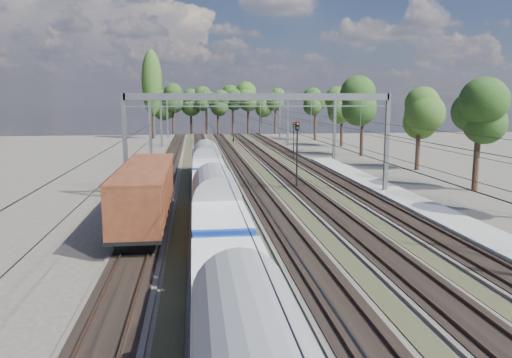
{
  "coord_description": "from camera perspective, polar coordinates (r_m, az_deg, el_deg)",
  "views": [
    {
      "loc": [
        -5.71,
        -13.01,
        8.47
      ],
      "look_at": [
        -1.33,
        22.23,
        2.8
      ],
      "focal_mm": 35.0,
      "sensor_mm": 36.0,
      "label": 1
    }
  ],
  "objects": [
    {
      "name": "platform",
      "position": [
        38.37,
        20.66,
        -4.04
      ],
      "size": [
        3.0,
        70.0,
        0.3
      ],
      "primitive_type": "cube",
      "color": "gray",
      "rests_on": "ground"
    },
    {
      "name": "signal_near",
      "position": [
        47.0,
        4.72,
        3.66
      ],
      "size": [
        0.46,
        0.42,
        6.42
      ],
      "rotation": [
        0.0,
        0.0,
        -0.38
      ],
      "color": "black",
      "rests_on": "ground"
    },
    {
      "name": "emu_train",
      "position": [
        30.53,
        -4.67,
        -2.37
      ],
      "size": [
        2.82,
        59.78,
        4.13
      ],
      "color": "black",
      "rests_on": "ground"
    },
    {
      "name": "catenary",
      "position": [
        66.0,
        -1.84,
        7.27
      ],
      "size": [
        25.65,
        130.0,
        9.0
      ],
      "color": "slate",
      "rests_on": "ground"
    },
    {
      "name": "freight_boxcar",
      "position": [
        34.05,
        -12.51,
        -1.39
      ],
      "size": [
        3.18,
        15.35,
        3.96
      ],
      "color": "black",
      "rests_on": "ground"
    },
    {
      "name": "tree_belt",
      "position": [
        110.73,
        -1.36,
        8.79
      ],
      "size": [
        39.73,
        101.02,
        11.82
      ],
      "color": "black",
      "rests_on": "ground"
    },
    {
      "name": "worker",
      "position": [
        98.2,
        -2.59,
        4.64
      ],
      "size": [
        0.44,
        0.66,
        1.8
      ],
      "primitive_type": "imported",
      "rotation": [
        0.0,
        0.0,
        1.59
      ],
      "color": "black",
      "rests_on": "ground"
    },
    {
      "name": "track_bed",
      "position": [
        58.89,
        -1.45,
        0.89
      ],
      "size": [
        21.0,
        130.0,
        0.34
      ],
      "color": "#47423A",
      "rests_on": "ground"
    },
    {
      "name": "poplar",
      "position": [
        111.41,
        -11.81,
        10.64
      ],
      "size": [
        4.4,
        4.4,
        19.04
      ],
      "color": "black",
      "rests_on": "ground"
    },
    {
      "name": "signal_far",
      "position": [
        70.6,
        4.33,
        4.9
      ],
      "size": [
        0.37,
        0.34,
        5.33
      ],
      "rotation": [
        0.0,
        0.0,
        -0.31
      ],
      "color": "black",
      "rests_on": "ground"
    }
  ]
}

